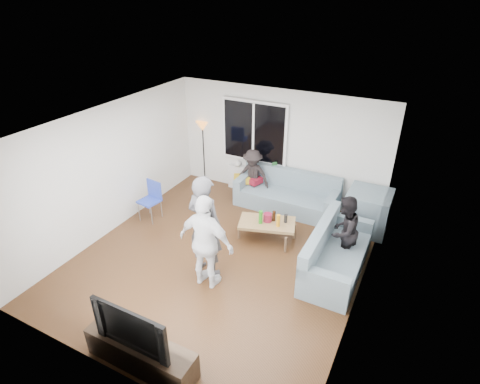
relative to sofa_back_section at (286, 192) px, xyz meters
The scene contains 31 objects.
floor 2.35m from the sofa_back_section, 100.56° to the right, with size 5.00×5.50×0.04m, color #56351C.
ceiling 3.19m from the sofa_back_section, 100.56° to the right, with size 5.00×5.50×0.04m, color white.
wall_back 1.09m from the sofa_back_section, 130.25° to the left, with size 5.00×0.04×2.60m, color silver.
wall_front 5.13m from the sofa_back_section, 94.80° to the right, with size 5.00×0.04×2.60m, color silver.
wall_left 3.82m from the sofa_back_section, 142.36° to the right, with size 0.04×5.50×2.60m, color silver.
wall_right 3.21m from the sofa_back_section, 47.27° to the right, with size 0.04×5.50×2.60m, color silver.
window_frame 1.58m from the sofa_back_section, 157.68° to the left, with size 1.62×0.06×1.47m, color white.
window_glass 1.57m from the sofa_back_section, 159.63° to the left, with size 1.50×0.02×1.35m, color black.
window_mullion 1.57m from the sofa_back_section, 160.12° to the left, with size 0.05×0.03×1.35m, color white.
radiator 1.10m from the sofa_back_section, 159.63° to the left, with size 1.30×0.12×0.62m, color silver.
potted_plant 0.70m from the sofa_back_section, 144.02° to the left, with size 0.19×0.15×0.34m, color #2C6F33.
vase 1.49m from the sofa_back_section, 166.17° to the left, with size 0.17×0.17×0.18m, color silver.
sofa_back_section is the anchor object (origin of this frame).
sofa_right_section 2.29m from the sofa_back_section, 45.71° to the right, with size 0.85×2.00×0.85m, color slate, non-canonical shape.
sofa_corner 1.79m from the sofa_back_section, ahead, with size 0.85×0.85×0.85m, color slate.
cushion_yellow 1.12m from the sofa_back_section, behind, with size 0.38×0.32×0.14m, color gold.
cushion_red 0.87m from the sofa_back_section, behind, with size 0.36×0.30×0.13m, color maroon.
coffee_table 1.33m from the sofa_back_section, 85.84° to the right, with size 1.10×0.60×0.40m, color #9D744C.
pitcher 1.28m from the sofa_back_section, 85.98° to the right, with size 0.17×0.17×0.17m, color maroon.
side_chair 3.04m from the sofa_back_section, 144.44° to the right, with size 0.40×0.40×0.86m, color #2941B5, non-canonical shape.
floor_lamp 2.54m from the sofa_back_section, 169.15° to the left, with size 0.32×0.32×1.56m, color orange, non-canonical shape.
player_left 2.79m from the sofa_back_section, 99.46° to the right, with size 0.69×0.45×1.90m, color #46464B.
player_right 3.02m from the sofa_back_section, 95.22° to the right, with size 1.00×0.42×1.71m, color silver.
spectator_right 2.11m from the sofa_back_section, 40.36° to the right, with size 0.66×0.51×1.36m, color black.
spectator_back 0.89m from the sofa_back_section, behind, with size 0.82×0.47×1.27m, color black.
tv_console 4.78m from the sofa_back_section, 92.61° to the right, with size 1.60×0.40×0.44m, color #35271A.
television 4.79m from the sofa_back_section, 92.61° to the right, with size 1.14×0.15×0.66m, color black.
bottle_e 1.23m from the sofa_back_section, 69.80° to the right, with size 0.07×0.07×0.18m, color black.
bottle_c 1.21m from the sofa_back_section, 80.92° to the right, with size 0.07×0.07×0.21m, color black.
bottle_d 1.39m from the sofa_back_section, 75.76° to the right, with size 0.07×0.07×0.26m, color orange.
bottle_b 1.41m from the sofa_back_section, 90.25° to the right, with size 0.08×0.08×0.28m, color #24911A.
Camera 1 is at (2.97, -5.00, 4.56)m, focal length 28.81 mm.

